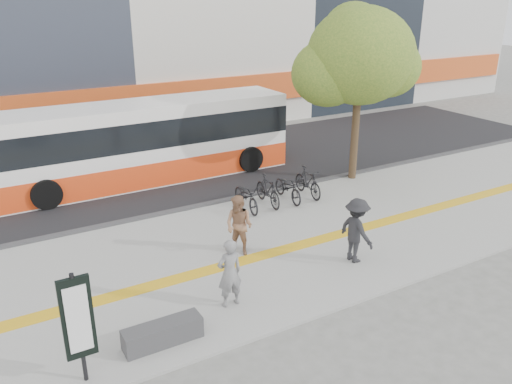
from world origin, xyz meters
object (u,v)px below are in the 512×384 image
signboard (78,320)px  pedestrian_dark (356,230)px  bus (146,144)px  bench (163,333)px  seated_woman (230,273)px  pedestrian_tan (239,226)px  street_tree (357,58)px

signboard → pedestrian_dark: 7.28m
signboard → bus: bearing=65.0°
bench → signboard: signboard is taller
seated_woman → pedestrian_dark: size_ratio=0.94×
bus → pedestrian_dark: 9.30m
bench → pedestrian_tan: pedestrian_tan is taller
signboard → bus: 11.04m
bench → seated_woman: bearing=17.1°
pedestrian_tan → street_tree: bearing=86.8°
signboard → pedestrian_dark: bearing=8.5°
bus → pedestrian_dark: bearing=-74.2°
signboard → pedestrian_tan: 5.61m
pedestrian_dark → bus: bearing=13.9°
bench → bus: 10.23m
street_tree → seated_woman: size_ratio=3.90×
street_tree → seated_woman: 10.33m
signboard → pedestrian_tan: bearing=31.6°
signboard → pedestrian_dark: signboard is taller
bench → pedestrian_tan: (3.16, 2.63, 0.60)m
street_tree → pedestrian_dark: 7.61m
seated_woman → pedestrian_tan: size_ratio=0.98×
bench → street_tree: street_tree is taller
bus → street_tree: bearing=-28.7°
bench → seated_woman: (1.80, 0.55, 0.58)m
street_tree → bus: bearing=151.3°
bus → pedestrian_tan: bus is taller
street_tree → bus: size_ratio=0.58×
pedestrian_tan → bench: bearing=-80.6°
bench → bus: bearing=72.5°
seated_woman → pedestrian_tan: (1.36, 2.07, 0.01)m
seated_woman → street_tree: bearing=-145.5°
signboard → bus: size_ratio=0.20×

